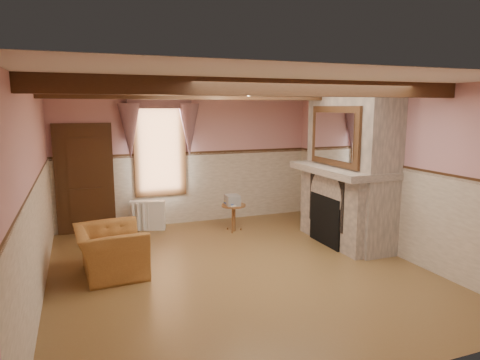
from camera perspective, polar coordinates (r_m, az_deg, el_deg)
name	(u,v)px	position (r m, az deg, el deg)	size (l,w,h in m)	color
floor	(237,269)	(6.74, -0.38, -11.84)	(5.50, 6.00, 0.01)	brown
ceiling	(237,84)	(6.28, -0.40, 12.67)	(5.50, 6.00, 0.01)	silver
wall_back	(188,158)	(9.21, -6.95, 2.90)	(5.50, 0.02, 2.80)	#C98B8E
wall_front	(362,236)	(3.77, 15.90, -7.17)	(5.50, 0.02, 2.80)	#C98B8E
wall_left	(33,193)	(6.00, -25.83, -1.59)	(0.02, 6.00, 2.80)	#C98B8E
wall_right	(387,171)	(7.75, 19.02, 1.19)	(0.02, 6.00, 2.80)	#C98B8E
wainscot	(237,222)	(6.50, -0.38, -5.68)	(5.50, 6.00, 1.50)	beige
chair_rail	(237,174)	(6.35, -0.39, 0.87)	(5.50, 6.00, 0.08)	black
firebox	(328,220)	(7.98, 11.71, -5.23)	(0.20, 0.95, 0.90)	black
armchair	(111,251)	(6.72, -16.87, -9.06)	(1.11, 0.97, 0.72)	#9E662D
side_table	(234,218)	(8.65, -0.86, -5.05)	(0.49, 0.49, 0.55)	brown
book_stack	(232,200)	(8.52, -1.02, -2.68)	(0.26, 0.32, 0.20)	#B7AD8C
radiator	(148,215)	(8.94, -12.22, -4.63)	(0.70, 0.18, 0.60)	white
bowl	(341,164)	(7.94, 13.35, 2.10)	(0.35, 0.35, 0.09)	brown
mantel_clock	(327,158)	(8.33, 11.50, 2.91)	(0.14, 0.24, 0.20)	black
oil_lamp	(336,158)	(8.08, 12.66, 2.94)	(0.11, 0.11, 0.28)	gold
candle_red	(369,168)	(7.30, 16.82, 1.61)	(0.06, 0.06, 0.16)	#A91421
jar_yellow	(365,168)	(7.39, 16.27, 1.57)	(0.06, 0.06, 0.12)	gold
fireplace	(350,167)	(8.03, 14.50, 1.68)	(0.85, 2.00, 2.80)	gray
mantel	(342,170)	(7.93, 13.42, 1.34)	(1.05, 2.05, 0.12)	gray
overmantel_mirror	(334,136)	(7.77, 12.46, 5.73)	(0.06, 1.44, 1.04)	silver
door	(85,181)	(8.93, -19.99, -0.09)	(1.10, 0.10, 2.10)	black
window	(160,148)	(9.03, -10.64, 4.27)	(1.06, 0.08, 2.02)	white
window_drapes	(160,118)	(8.90, -10.65, 8.07)	(1.30, 0.14, 1.40)	gray
ceiling_beam_front	(273,88)	(5.17, 4.36, 12.19)	(5.50, 0.18, 0.20)	black
ceiling_beam_back	(212,94)	(7.41, -3.71, 11.41)	(5.50, 0.18, 0.20)	black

